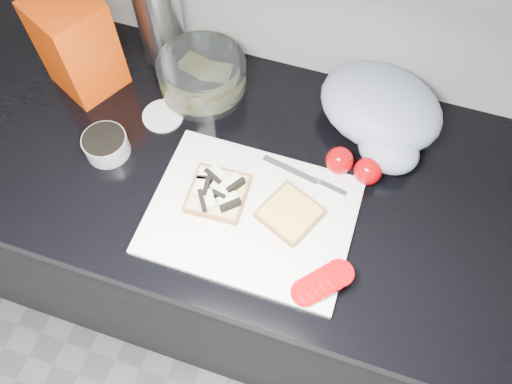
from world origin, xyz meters
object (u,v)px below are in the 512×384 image
glass_bowl (202,76)px  bread_bag (77,45)px  steel_canister (159,14)px  cutting_board (251,215)px

glass_bowl → bread_bag: 0.28m
glass_bowl → steel_canister: bearing=149.6°
glass_bowl → bread_bag: bearing=-167.0°
cutting_board → glass_bowl: 0.35m
glass_bowl → bread_bag: (-0.26, -0.06, 0.07)m
glass_bowl → steel_canister: (-0.12, 0.07, 0.08)m
glass_bowl → steel_canister: 0.17m
cutting_board → glass_bowl: size_ratio=2.02×
cutting_board → steel_canister: size_ratio=1.64×
cutting_board → bread_bag: 0.53m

